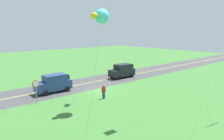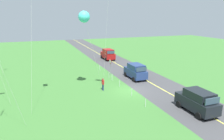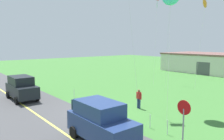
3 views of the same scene
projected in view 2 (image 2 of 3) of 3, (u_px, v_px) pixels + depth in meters
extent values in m
cube|color=#3D7533|center=(131.00, 91.00, 26.80)|extent=(120.00, 120.00, 0.10)
cube|color=#424244|center=(158.00, 87.00, 28.15)|extent=(120.00, 7.00, 0.00)
cube|color=#E5E04C|center=(158.00, 87.00, 28.15)|extent=(120.00, 0.16, 0.00)
cube|color=navy|center=(135.00, 73.00, 31.83)|extent=(4.40, 1.90, 1.10)
cube|color=navy|center=(136.00, 67.00, 31.37)|extent=(2.73, 1.75, 0.80)
cube|color=#334756|center=(133.00, 65.00, 32.35)|extent=(0.10, 1.62, 0.64)
cube|color=#334756|center=(141.00, 69.00, 29.90)|extent=(0.10, 1.62, 0.60)
cylinder|color=black|center=(126.00, 74.00, 32.94)|extent=(0.68, 0.22, 0.68)
cylinder|color=black|center=(136.00, 73.00, 33.59)|extent=(0.68, 0.22, 0.68)
cylinder|color=black|center=(134.00, 79.00, 30.35)|extent=(0.68, 0.22, 0.68)
cylinder|color=black|center=(145.00, 78.00, 30.99)|extent=(0.68, 0.22, 0.68)
cube|color=maroon|center=(108.00, 55.00, 45.54)|extent=(4.40, 1.90, 1.10)
cube|color=maroon|center=(108.00, 51.00, 45.08)|extent=(2.73, 1.75, 0.80)
cube|color=#334756|center=(107.00, 50.00, 46.06)|extent=(0.10, 1.61, 0.64)
cube|color=#334756|center=(111.00, 52.00, 43.61)|extent=(0.10, 1.61, 0.60)
cylinder|color=black|center=(102.00, 57.00, 46.65)|extent=(0.68, 0.22, 0.68)
cylinder|color=black|center=(110.00, 56.00, 47.30)|extent=(0.68, 0.22, 0.68)
cylinder|color=black|center=(106.00, 59.00, 44.06)|extent=(0.68, 0.22, 0.68)
cylinder|color=black|center=(114.00, 59.00, 44.71)|extent=(0.68, 0.22, 0.68)
cube|color=black|center=(196.00, 103.00, 20.83)|extent=(4.40, 1.90, 1.10)
cube|color=black|center=(199.00, 95.00, 20.36)|extent=(2.73, 1.75, 0.80)
cube|color=#334756|center=(191.00, 91.00, 21.35)|extent=(0.10, 1.62, 0.64)
cube|color=#334756|center=(212.00, 101.00, 18.89)|extent=(0.10, 1.62, 0.60)
cylinder|color=black|center=(179.00, 104.00, 21.94)|extent=(0.68, 0.22, 0.68)
cylinder|color=black|center=(193.00, 102.00, 22.58)|extent=(0.68, 0.22, 0.68)
cylinder|color=black|center=(199.00, 116.00, 19.35)|extent=(0.68, 0.22, 0.68)
cylinder|color=black|center=(215.00, 113.00, 19.99)|extent=(0.68, 0.22, 0.68)
cylinder|color=gray|center=(110.00, 68.00, 33.76)|extent=(0.08, 0.08, 2.10)
cylinder|color=red|center=(110.00, 61.00, 33.48)|extent=(0.76, 0.04, 0.76)
cylinder|color=white|center=(110.00, 61.00, 33.47)|extent=(0.62, 0.01, 0.62)
cylinder|color=navy|center=(103.00, 87.00, 26.84)|extent=(0.16, 0.16, 0.82)
cylinder|color=navy|center=(103.00, 87.00, 27.00)|extent=(0.16, 0.16, 0.82)
cube|color=red|center=(103.00, 82.00, 26.75)|extent=(0.36, 0.22, 0.56)
cylinder|color=red|center=(103.00, 83.00, 26.54)|extent=(0.10, 0.10, 0.52)
cylinder|color=red|center=(102.00, 82.00, 26.98)|extent=(0.10, 0.10, 0.52)
sphere|color=brown|center=(103.00, 79.00, 26.65)|extent=(0.22, 0.22, 0.22)
cylinder|color=silver|center=(106.00, 42.00, 24.83)|extent=(1.53, 0.35, 12.46)
cylinder|color=silver|center=(93.00, 52.00, 28.03)|extent=(1.99, 2.65, 9.06)
sphere|color=#4CD8D8|center=(84.00, 17.00, 25.55)|extent=(1.40, 1.40, 1.40)
sphere|color=yellow|center=(82.00, 17.00, 26.37)|extent=(0.60, 0.60, 0.60)
cylinder|color=silver|center=(31.00, 33.00, 19.48)|extent=(1.51, 1.35, 15.36)
cylinder|color=silver|center=(145.00, 103.00, 22.02)|extent=(0.05, 0.05, 0.90)
cylinder|color=silver|center=(132.00, 92.00, 25.00)|extent=(0.05, 0.05, 0.90)
cylinder|color=silver|center=(120.00, 83.00, 28.34)|extent=(0.05, 0.05, 0.90)
cylinder|color=silver|center=(112.00, 77.00, 30.97)|extent=(0.05, 0.05, 0.90)
cylinder|color=silver|center=(109.00, 75.00, 32.20)|extent=(0.05, 0.05, 0.90)
cylinder|color=silver|center=(100.00, 68.00, 36.43)|extent=(0.05, 0.05, 0.90)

